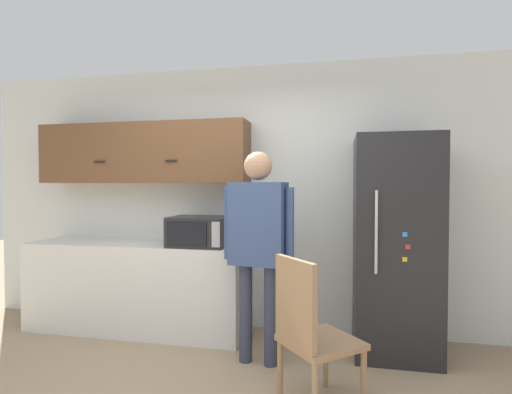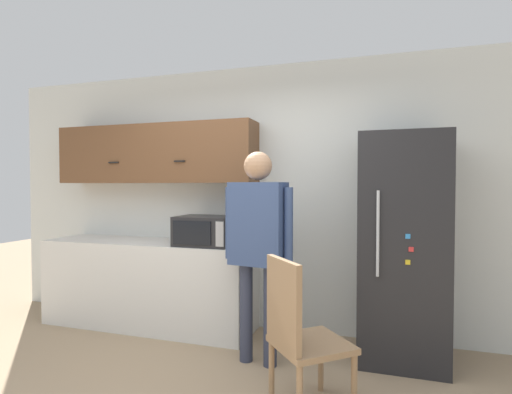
{
  "view_description": "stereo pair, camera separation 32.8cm",
  "coord_description": "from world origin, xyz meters",
  "px_view_note": "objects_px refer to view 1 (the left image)",
  "views": [
    {
      "loc": [
        0.94,
        -2.21,
        1.48
      ],
      "look_at": [
        0.26,
        1.0,
        1.38
      ],
      "focal_mm": 28.0,
      "sensor_mm": 36.0,
      "label": 1
    },
    {
      "loc": [
        1.26,
        -2.13,
        1.48
      ],
      "look_at": [
        0.26,
        1.0,
        1.38
      ],
      "focal_mm": 28.0,
      "sensor_mm": 36.0,
      "label": 2
    }
  ],
  "objects_px": {
    "refrigerator": "(395,245)",
    "chair": "(309,329)",
    "person": "(258,234)",
    "microwave": "(199,231)"
  },
  "relations": [
    {
      "from": "microwave",
      "to": "person",
      "type": "relative_size",
      "value": 0.31
    },
    {
      "from": "refrigerator",
      "to": "person",
      "type": "bearing_deg",
      "value": -157.99
    },
    {
      "from": "person",
      "to": "chair",
      "type": "distance_m",
      "value": 0.94
    },
    {
      "from": "microwave",
      "to": "chair",
      "type": "xyz_separation_m",
      "value": [
        1.13,
        -1.05,
        -0.49
      ]
    },
    {
      "from": "refrigerator",
      "to": "chair",
      "type": "height_order",
      "value": "refrigerator"
    },
    {
      "from": "person",
      "to": "chair",
      "type": "xyz_separation_m",
      "value": [
        0.47,
        -0.62,
        -0.54
      ]
    },
    {
      "from": "refrigerator",
      "to": "chair",
      "type": "xyz_separation_m",
      "value": [
        -0.67,
        -1.08,
        -0.41
      ]
    },
    {
      "from": "refrigerator",
      "to": "chair",
      "type": "distance_m",
      "value": 1.33
    },
    {
      "from": "microwave",
      "to": "person",
      "type": "xyz_separation_m",
      "value": [
        0.67,
        -0.43,
        0.04
      ]
    },
    {
      "from": "person",
      "to": "refrigerator",
      "type": "height_order",
      "value": "refrigerator"
    }
  ]
}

